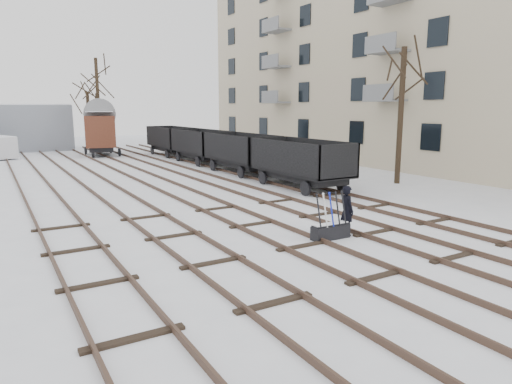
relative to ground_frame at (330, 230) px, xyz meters
The scene contains 14 objects.
ground 1.29m from the ground_frame, 168.76° to the right, with size 120.00×120.00×0.00m, color white.
tracks 13.49m from the ground_frame, 95.26° to the left, with size 13.90×52.00×0.16m.
apartment_block 24.49m from the ground_frame, 36.31° to the left, with size 10.12×45.00×16.10m.
shed_right 40.15m from the ground_frame, 97.50° to the left, with size 7.00×6.00×4.50m.
ground_frame is the anchor object (origin of this frame).
worker 0.93m from the ground_frame, ahead, with size 0.60×0.39×1.65m, color black.
freight_wagon_a 9.49m from the ground_frame, 59.80° to the left, with size 2.44×6.10×2.49m.
freight_wagon_b 15.36m from the ground_frame, 71.91° to the left, with size 2.44×6.10×2.49m.
freight_wagon_c 21.53m from the ground_frame, 77.21° to the left, with size 2.44×6.10×2.49m.
freight_wagon_d 27.80m from the ground_frame, 80.13° to the left, with size 2.44×6.10×2.49m.
box_van_wagon 30.60m from the ground_frame, 90.90° to the left, with size 3.74×5.49×3.83m.
tree_near 12.66m from the ground_frame, 32.90° to the left, with size 0.30×0.30×7.30m, color black.
tree_far_left 34.80m from the ground_frame, 91.07° to the left, with size 0.30×0.30×5.64m, color black.
tree_far_right 33.38m from the ground_frame, 90.04° to the left, with size 0.30×0.30×8.58m, color black.
Camera 1 is at (-7.97, -10.66, 4.13)m, focal length 32.00 mm.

